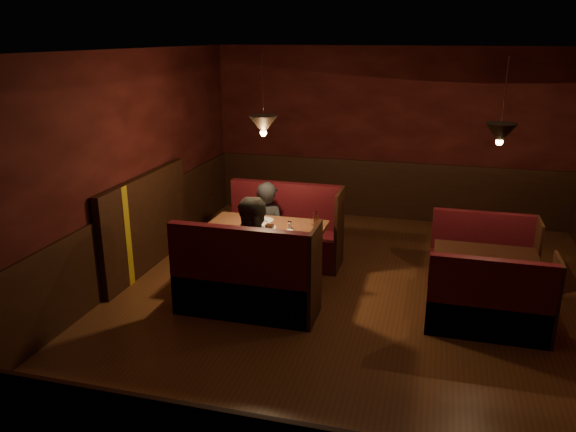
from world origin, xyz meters
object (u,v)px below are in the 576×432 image
(main_bench_near, at_px, (246,286))
(second_bench_far, at_px, (482,261))
(main_table, at_px, (266,240))
(second_table, at_px, (485,268))
(second_bench_near, at_px, (489,310))
(diner_a, at_px, (267,213))
(main_bench_far, at_px, (285,237))
(diner_b, at_px, (256,239))

(main_bench_near, bearing_deg, second_bench_far, 31.54)
(main_table, height_order, second_bench_far, main_table)
(second_table, relative_size, second_bench_near, 0.90)
(main_table, bearing_deg, diner_a, 105.44)
(main_table, xyz_separation_m, second_bench_far, (2.65, 0.78, -0.32))
(main_table, xyz_separation_m, second_table, (2.62, 0.09, -0.12))
(main_bench_far, height_order, diner_b, diner_b)
(second_bench_near, relative_size, diner_a, 0.82)
(main_bench_far, xyz_separation_m, second_table, (2.61, -0.75, 0.13))
(main_bench_near, height_order, diner_a, diner_a)
(main_table, height_order, diner_a, diner_a)
(diner_a, bearing_deg, second_bench_near, 171.45)
(main_bench_near, relative_size, second_bench_near, 1.26)
(main_table, relative_size, second_bench_near, 1.15)
(main_table, bearing_deg, second_bench_near, -12.88)
(main_bench_near, relative_size, second_bench_far, 1.26)
(main_bench_near, distance_m, second_table, 2.77)
(main_bench_near, xyz_separation_m, second_table, (2.61, 0.92, 0.13))
(main_bench_near, bearing_deg, second_table, 19.51)
(main_bench_far, relative_size, second_bench_near, 1.26)
(second_table, bearing_deg, second_bench_near, -87.80)
(main_bench_near, relative_size, diner_b, 0.97)
(main_bench_far, bearing_deg, second_bench_far, -1.20)
(main_bench_far, height_order, second_table, main_bench_far)
(main_bench_near, bearing_deg, diner_b, 79.38)
(main_table, relative_size, second_bench_far, 1.15)
(second_bench_near, bearing_deg, diner_a, 156.99)
(second_bench_far, distance_m, diner_a, 2.86)
(main_table, height_order, main_bench_near, main_bench_near)
(second_table, xyz_separation_m, diner_a, (-2.79, 0.50, 0.29))
(main_table, distance_m, second_bench_far, 2.78)
(main_bench_far, bearing_deg, second_table, -16.01)
(main_bench_far, distance_m, diner_b, 1.49)
(main_table, bearing_deg, second_bench_far, 16.40)
(second_bench_far, distance_m, second_bench_near, 1.39)
(second_table, xyz_separation_m, second_bench_near, (0.03, -0.69, -0.19))
(diner_b, bearing_deg, second_bench_far, 7.98)
(main_bench_near, height_order, second_bench_far, main_bench_near)
(second_table, relative_size, diner_a, 0.75)
(second_bench_near, bearing_deg, main_bench_near, -174.99)
(second_bench_far, bearing_deg, second_table, -92.20)
(main_table, xyz_separation_m, diner_a, (-0.16, 0.59, 0.17))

